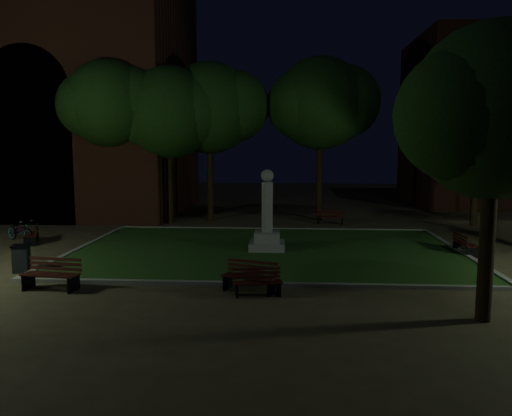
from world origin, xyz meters
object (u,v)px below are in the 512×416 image
at_px(bench_right_side, 465,245).
at_px(bench_near_left, 250,277).
at_px(bench_far_side, 330,217).
at_px(monument, 267,228).
at_px(bench_near_right, 257,283).
at_px(trash_bin, 21,258).
at_px(bench_left_side, 33,235).
at_px(bench_west_near, 52,275).
at_px(bicycle, 20,230).

bearing_deg(bench_right_side, bench_near_left, 122.48).
bearing_deg(bench_far_side, monument, 76.84).
distance_m(monument, bench_near_right, 6.04).
bearing_deg(bench_far_side, trash_bin, 55.04).
bearing_deg(bench_right_side, monument, 87.03).
distance_m(bench_near_right, trash_bin, 8.31).
distance_m(bench_left_side, bench_far_side, 14.72).
bearing_deg(monument, bench_west_near, -136.10).
bearing_deg(bench_right_side, bench_near_right, 125.14).
bearing_deg(monument, bicycle, 172.36).
relative_size(bench_near_right, bench_right_side, 0.97).
height_order(bench_far_side, bicycle, bicycle).
distance_m(bench_near_left, bench_west_near, 5.81).
relative_size(bench_west_near, bench_right_side, 1.16).
distance_m(bench_left_side, trash_bin, 5.27).
distance_m(bench_near_right, bicycle, 13.34).
bearing_deg(bench_far_side, bench_near_left, 85.48).
distance_m(bench_near_left, bench_right_side, 9.70).
relative_size(bench_near_right, trash_bin, 1.57).
bearing_deg(bench_near_right, bench_near_left, 109.75).
xyz_separation_m(bench_near_right, bench_west_near, (-6.04, 0.17, 0.08)).
bearing_deg(trash_bin, bench_right_side, 13.58).
height_order(bench_near_left, bench_right_side, bench_near_left).
xyz_separation_m(monument, bench_west_near, (-6.07, -5.84, -0.52)).
relative_size(bench_near_right, bench_far_side, 0.94).
xyz_separation_m(bench_right_side, bench_far_side, (-4.59, 7.29, 0.00)).
height_order(bench_left_side, bench_far_side, bench_far_side).
distance_m(bench_near_right, bench_left_side, 12.31).
xyz_separation_m(bench_west_near, bench_left_side, (-4.13, 6.76, -0.06)).
distance_m(monument, bench_left_side, 10.26).
bearing_deg(trash_bin, bench_near_right, -14.76).
bearing_deg(bench_west_near, bench_far_side, 62.47).
bearing_deg(bench_left_side, bench_right_side, 63.59).
relative_size(trash_bin, bicycle, 0.51).
height_order(bench_near_left, bench_west_near, bench_west_near).
height_order(bench_near_right, bench_left_side, bench_left_side).
xyz_separation_m(monument, bench_near_right, (-0.02, -6.01, -0.60)).
distance_m(bench_west_near, bench_left_side, 7.92).
xyz_separation_m(bench_near_right, bench_right_side, (7.73, 5.92, 0.03)).
relative_size(monument, bench_left_side, 2.08).
xyz_separation_m(bench_near_left, bicycle, (-10.80, 7.11, 0.06)).
bearing_deg(trash_bin, bench_far_side, 44.82).
bearing_deg(bench_left_side, bench_west_near, 8.23).
distance_m(bench_left_side, bicycle, 1.04).
distance_m(trash_bin, bicycle, 6.16).
distance_m(bench_far_side, bicycle, 15.29).
bearing_deg(bicycle, bench_west_near, -117.27).
relative_size(bench_far_side, trash_bin, 1.68).
height_order(monument, bench_near_left, monument).
xyz_separation_m(bench_near_right, bench_far_side, (3.14, 13.22, 0.03)).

